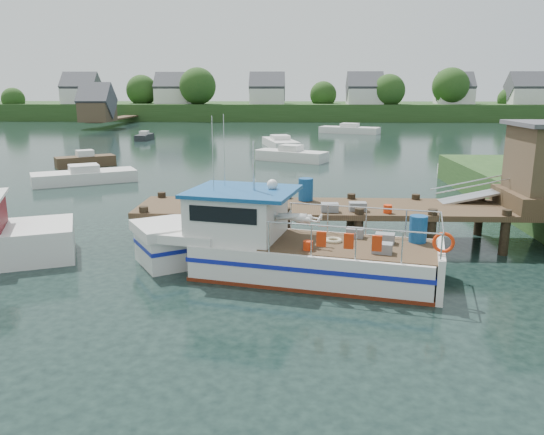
{
  "coord_description": "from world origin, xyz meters",
  "views": [
    {
      "loc": [
        -0.29,
        -19.14,
        5.62
      ],
      "look_at": [
        -1.0,
        -1.5,
        1.3
      ],
      "focal_mm": 35.0,
      "sensor_mm": 36.0,
      "label": 1
    }
  ],
  "objects_px": {
    "moored_rowboat": "(85,160)",
    "moored_e": "(144,137)",
    "moored_c": "(490,171)",
    "moored_d": "(280,143)",
    "moored_b": "(291,155)",
    "dock": "(481,184)",
    "lobster_boat": "(276,246)",
    "moored_a": "(85,176)",
    "moored_far": "(350,130)"
  },
  "relations": [
    {
      "from": "lobster_boat",
      "to": "moored_d",
      "type": "bearing_deg",
      "value": 104.81
    },
    {
      "from": "moored_far",
      "to": "moored_a",
      "type": "bearing_deg",
      "value": -111.55
    },
    {
      "from": "moored_c",
      "to": "dock",
      "type": "bearing_deg",
      "value": -90.88
    },
    {
      "from": "moored_far",
      "to": "dock",
      "type": "bearing_deg",
      "value": -83.87
    },
    {
      "from": "dock",
      "to": "moored_b",
      "type": "height_order",
      "value": "dock"
    },
    {
      "from": "moored_rowboat",
      "to": "moored_far",
      "type": "bearing_deg",
      "value": 50.74
    },
    {
      "from": "moored_a",
      "to": "lobster_boat",
      "type": "bearing_deg",
      "value": -60.75
    },
    {
      "from": "moored_rowboat",
      "to": "moored_a",
      "type": "height_order",
      "value": "moored_rowboat"
    },
    {
      "from": "moored_e",
      "to": "moored_d",
      "type": "bearing_deg",
      "value": -32.38
    },
    {
      "from": "lobster_boat",
      "to": "moored_a",
      "type": "relative_size",
      "value": 1.61
    },
    {
      "from": "dock",
      "to": "moored_far",
      "type": "height_order",
      "value": "dock"
    },
    {
      "from": "dock",
      "to": "moored_e",
      "type": "xyz_separation_m",
      "value": [
        -23.37,
        39.51,
        -1.87
      ]
    },
    {
      "from": "dock",
      "to": "moored_c",
      "type": "xyz_separation_m",
      "value": [
        5.94,
        15.37,
        -1.87
      ]
    },
    {
      "from": "dock",
      "to": "moored_a",
      "type": "distance_m",
      "value": 23.11
    },
    {
      "from": "moored_b",
      "to": "moored_d",
      "type": "relative_size",
      "value": 0.83
    },
    {
      "from": "moored_e",
      "to": "moored_c",
      "type": "bearing_deg",
      "value": -48.37
    },
    {
      "from": "moored_rowboat",
      "to": "lobster_boat",
      "type": "bearing_deg",
      "value": -59.64
    },
    {
      "from": "moored_far",
      "to": "moored_d",
      "type": "xyz_separation_m",
      "value": [
        -8.44,
        -16.61,
        -0.04
      ]
    },
    {
      "from": "lobster_boat",
      "to": "dock",
      "type": "bearing_deg",
      "value": 39.02
    },
    {
      "from": "moored_e",
      "to": "dock",
      "type": "bearing_deg",
      "value": -68.3
    },
    {
      "from": "moored_rowboat",
      "to": "moored_e",
      "type": "bearing_deg",
      "value": 90.75
    },
    {
      "from": "moored_c",
      "to": "lobster_boat",
      "type": "bearing_deg",
      "value": -104.87
    },
    {
      "from": "moored_d",
      "to": "moored_b",
      "type": "bearing_deg",
      "value": -67.75
    },
    {
      "from": "dock",
      "to": "moored_c",
      "type": "relative_size",
      "value": 2.49
    },
    {
      "from": "moored_b",
      "to": "moored_c",
      "type": "xyz_separation_m",
      "value": [
        12.93,
        -7.38,
        -0.1
      ]
    },
    {
      "from": "moored_rowboat",
      "to": "moored_far",
      "type": "relative_size",
      "value": 0.54
    },
    {
      "from": "dock",
      "to": "moored_rowboat",
      "type": "xyz_separation_m",
      "value": [
        -22.08,
        19.08,
        -1.79
      ]
    },
    {
      "from": "lobster_boat",
      "to": "moored_far",
      "type": "distance_m",
      "value": 53.52
    },
    {
      "from": "dock",
      "to": "moored_e",
      "type": "relative_size",
      "value": 4.56
    },
    {
      "from": "moored_b",
      "to": "moored_rowboat",
      "type": "bearing_deg",
      "value": -174.71
    },
    {
      "from": "moored_far",
      "to": "moored_c",
      "type": "xyz_separation_m",
      "value": [
        5.59,
        -34.11,
        -0.1
      ]
    },
    {
      "from": "moored_a",
      "to": "moored_d",
      "type": "xyz_separation_m",
      "value": [
        11.4,
        20.6,
        0.02
      ]
    },
    {
      "from": "moored_far",
      "to": "moored_d",
      "type": "height_order",
      "value": "moored_far"
    },
    {
      "from": "moored_rowboat",
      "to": "moored_e",
      "type": "xyz_separation_m",
      "value": [
        -1.28,
        20.43,
        -0.08
      ]
    },
    {
      "from": "lobster_boat",
      "to": "moored_b",
      "type": "bearing_deg",
      "value": 102.87
    },
    {
      "from": "lobster_boat",
      "to": "moored_rowboat",
      "type": "bearing_deg",
      "value": 136.79
    },
    {
      "from": "dock",
      "to": "moored_c",
      "type": "bearing_deg",
      "value": 68.87
    },
    {
      "from": "moored_rowboat",
      "to": "moored_c",
      "type": "bearing_deg",
      "value": -10.38
    },
    {
      "from": "dock",
      "to": "moored_rowboat",
      "type": "height_order",
      "value": "dock"
    },
    {
      "from": "moored_far",
      "to": "moored_c",
      "type": "bearing_deg",
      "value": -74.16
    },
    {
      "from": "moored_b",
      "to": "moored_e",
      "type": "distance_m",
      "value": 23.43
    },
    {
      "from": "moored_far",
      "to": "moored_a",
      "type": "xyz_separation_m",
      "value": [
        -19.85,
        -37.21,
        -0.06
      ]
    },
    {
      "from": "moored_c",
      "to": "moored_d",
      "type": "height_order",
      "value": "moored_d"
    },
    {
      "from": "moored_c",
      "to": "moored_d",
      "type": "distance_m",
      "value": 22.44
    },
    {
      "from": "moored_e",
      "to": "moored_rowboat",
      "type": "bearing_deg",
      "value": -95.3
    },
    {
      "from": "moored_c",
      "to": "moored_e",
      "type": "xyz_separation_m",
      "value": [
        -29.31,
        24.14,
        -0.0
      ]
    },
    {
      "from": "dock",
      "to": "moored_e",
      "type": "distance_m",
      "value": 45.94
    },
    {
      "from": "moored_a",
      "to": "moored_e",
      "type": "xyz_separation_m",
      "value": [
        -3.87,
        27.24,
        -0.04
      ]
    },
    {
      "from": "lobster_boat",
      "to": "moored_b",
      "type": "distance_m",
      "value": 26.23
    },
    {
      "from": "moored_a",
      "to": "moored_e",
      "type": "distance_m",
      "value": 27.51
    }
  ]
}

